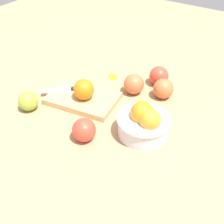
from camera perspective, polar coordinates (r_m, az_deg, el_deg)
name	(u,v)px	position (r m, az deg, el deg)	size (l,w,h in m)	color
ground_plane	(110,105)	(1.02, -0.41, 1.48)	(2.40, 2.40, 0.00)	tan
bowl	(144,122)	(0.87, 6.40, -2.09)	(0.17, 0.17, 0.11)	silver
cutting_board	(83,98)	(1.04, -5.86, 2.73)	(0.24, 0.16, 0.02)	tan
orange_on_board	(84,90)	(1.00, -5.68, 4.51)	(0.07, 0.07, 0.07)	orange
knife	(68,89)	(1.06, -8.77, 4.58)	(0.13, 0.11, 0.01)	silver
apple_front_left	(134,84)	(1.06, 4.41, 5.61)	(0.08, 0.08, 0.08)	#CC6638
apple_back_right	(28,101)	(1.02, -16.49, 2.13)	(0.07, 0.07, 0.07)	#8EB738
apple_front_left_2	(159,76)	(1.12, 9.40, 7.16)	(0.07, 0.07, 0.07)	#D6422D
apple_back_left	(84,130)	(0.86, -5.64, -3.60)	(0.07, 0.07, 0.07)	#D6422D
apple_front_left_3	(163,89)	(1.05, 10.27, 4.64)	(0.07, 0.07, 0.07)	#CC6638
citrus_peel	(113,76)	(1.17, 0.15, 7.27)	(0.05, 0.04, 0.01)	orange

